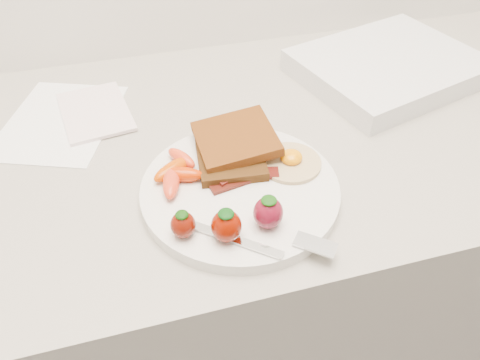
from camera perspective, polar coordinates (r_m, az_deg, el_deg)
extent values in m
cube|color=gray|center=(1.08, -0.98, -13.85)|extent=(2.00, 0.60, 0.90)
cylinder|color=white|center=(0.64, 0.00, -1.25)|extent=(0.27, 0.27, 0.02)
cube|color=black|center=(0.66, -1.12, 2.49)|extent=(0.10, 0.10, 0.01)
cube|color=#3E190A|center=(0.68, -0.54, 5.09)|extent=(0.11, 0.11, 0.03)
cylinder|color=beige|center=(0.67, 6.15, 2.11)|extent=(0.10, 0.10, 0.01)
ellipsoid|color=orange|center=(0.66, 6.27, 2.80)|extent=(0.04, 0.04, 0.02)
cube|color=black|center=(0.64, -0.13, -0.06)|extent=(0.09, 0.04, 0.00)
cube|color=#3F0B0B|center=(0.64, 1.05, 0.80)|extent=(0.09, 0.04, 0.00)
cube|color=#49100B|center=(0.65, 0.12, 1.38)|extent=(0.08, 0.05, 0.00)
ellipsoid|color=#C84300|center=(0.65, -8.21, 1.31)|extent=(0.07, 0.05, 0.02)
ellipsoid|color=#C62D00|center=(0.64, -7.11, 0.69)|extent=(0.06, 0.04, 0.02)
ellipsoid|color=red|center=(0.63, -8.38, -0.18)|extent=(0.04, 0.07, 0.02)
ellipsoid|color=red|center=(0.66, -7.14, 2.66)|extent=(0.04, 0.05, 0.02)
ellipsoid|color=#5F0F04|center=(0.56, -6.96, -5.44)|extent=(0.03, 0.03, 0.03)
ellipsoid|color=#0E3806|center=(0.55, -7.11, -4.22)|extent=(0.02, 0.02, 0.01)
ellipsoid|color=#6C0E00|center=(0.55, -1.68, -5.63)|extent=(0.04, 0.04, 0.04)
ellipsoid|color=#09390B|center=(0.54, -1.72, -4.14)|extent=(0.02, 0.02, 0.01)
ellipsoid|color=maroon|center=(0.57, 3.45, -4.00)|extent=(0.04, 0.04, 0.04)
ellipsoid|color=#12440A|center=(0.55, 3.55, -2.50)|extent=(0.02, 0.02, 0.01)
cube|color=silver|center=(0.56, -0.54, -7.28)|extent=(0.10, 0.09, 0.00)
cube|color=silver|center=(0.57, 9.18, -7.76)|extent=(0.05, 0.05, 0.00)
cube|color=white|center=(0.83, -21.08, 6.74)|extent=(0.24, 0.27, 0.00)
cube|color=white|center=(0.83, -17.24, 7.97)|extent=(0.13, 0.17, 0.01)
cube|color=silver|center=(0.93, 17.62, 13.04)|extent=(0.37, 0.32, 0.04)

